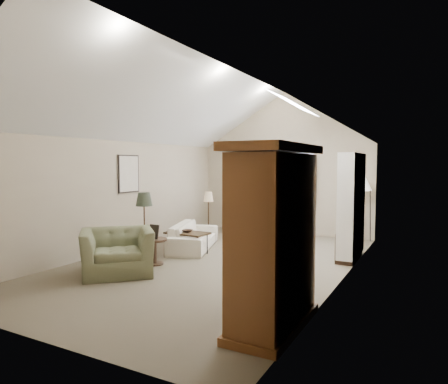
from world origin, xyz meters
The scene contains 18 objects.
room_shell centered at (0.00, 0.00, 3.21)m, with size 5.01×8.01×4.00m.
window centered at (0.10, 3.96, 1.45)m, with size 1.72×0.08×1.42m, color black.
skylight centered at (1.30, 0.90, 3.22)m, with size 0.80×1.20×0.52m, color white, non-canonical shape.
wall_art centered at (-1.88, 1.94, 1.73)m, with size 1.97×3.71×0.88m.
armoire centered at (2.18, -2.40, 1.10)m, with size 0.60×1.50×2.20m, color brown.
tv_alcove centered at (2.34, 1.60, 1.15)m, with size 0.32×1.30×2.10m, color white.
media_console centered at (2.32, 1.60, 0.30)m, with size 0.34×1.18×0.60m, color #382316.
tv_panel centered at (2.32, 1.60, 0.92)m, with size 0.05×0.90×0.55m, color black.
sofa centered at (-1.10, 0.94, 0.30)m, with size 2.04×0.80×0.59m, color silver.
armchair_near centered at (-1.15, -1.52, 0.40)m, with size 1.24×1.08×0.80m, color #6F724F.
armchair_far centered at (-0.70, 3.70, 0.48)m, with size 1.03×1.06×0.96m, color #606748.
coffee_table centered at (-0.94, 0.44, 0.24)m, with size 0.94×0.52×0.48m, color #342515.
bowl centered at (-0.94, 0.44, 0.51)m, with size 0.22×0.22×0.06m, color #3A2317.
side_table centered at (-1.00, -0.66, 0.26)m, with size 0.51×0.51×0.51m, color #392517.
side_chair centered at (0.31, 3.70, 0.55)m, with size 0.43×0.43×1.10m, color maroon.
tripod_lamp centered at (2.20, 3.70, 0.84)m, with size 0.49×0.49×1.67m, color silver, non-canonical shape.
dark_lamp centered at (-1.40, -0.46, 0.71)m, with size 0.34×0.34×1.42m, color black, non-canonical shape.
tan_lamp centered at (-1.40, 2.14, 0.64)m, with size 0.26×0.26×1.28m, color tan, non-canonical shape.
Camera 1 is at (3.88, -6.85, 1.97)m, focal length 32.00 mm.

